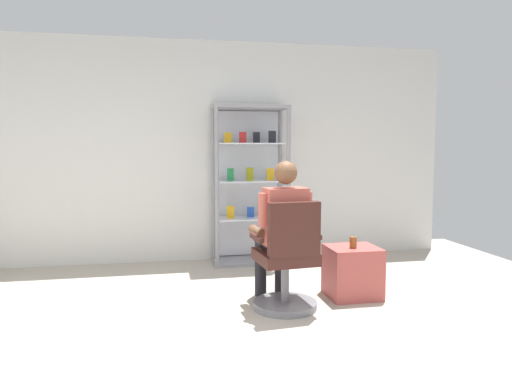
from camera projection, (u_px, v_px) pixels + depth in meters
ground_plane at (265, 363)px, 3.09m from camera, size 7.20×7.20×0.00m
back_wall at (214, 152)px, 5.89m from camera, size 6.00×0.10×2.70m
display_cabinet_main at (249, 184)px, 5.77m from camera, size 0.90×0.45×1.90m
office_chair at (287, 266)px, 4.06m from camera, size 0.59×0.56×0.96m
seated_shopkeeper at (281, 226)px, 4.18m from camera, size 0.51×0.59×1.29m
storage_crate at (352, 272)px, 4.45m from camera, size 0.47×0.43×0.48m
tea_glass at (353, 242)px, 4.37m from camera, size 0.07×0.07×0.11m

